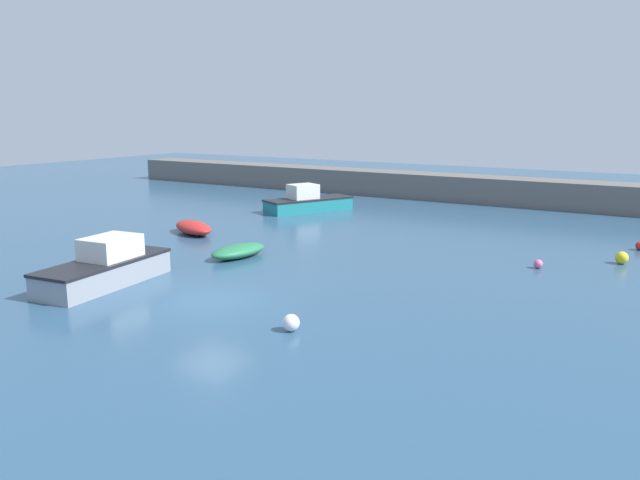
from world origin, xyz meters
TOP-DOWN VIEW (x-y plane):
  - ground_plane at (0.00, 0.00)m, footprint 120.00×120.00m
  - harbor_breakwater at (0.00, 30.16)m, footprint 66.80×3.02m
  - cabin_cruiser_white at (-8.24, 19.53)m, footprint 4.57×6.54m
  - motorboat_with_cabin at (-5.08, -0.48)m, footprint 2.70×6.06m
  - rowboat_blue_near at (-9.34, 9.21)m, footprint 3.75×2.73m
  - rowboat_white_midwater at (-3.53, 6.00)m, footprint 1.87×3.33m
  - mooring_buoy_white at (4.31, -1.14)m, footprint 0.56×0.56m
  - mooring_buoy_red at (12.72, 17.69)m, footprint 0.45×0.45m
  - mooring_buoy_pink at (9.19, 11.26)m, footprint 0.40×0.40m
  - mooring_buoy_yellow at (12.26, 14.09)m, footprint 0.58×0.58m

SIDE VIEW (x-z plane):
  - ground_plane at x=0.00m, z-range -0.20..0.00m
  - mooring_buoy_pink at x=9.19m, z-range 0.00..0.40m
  - mooring_buoy_red at x=12.72m, z-range 0.00..0.45m
  - mooring_buoy_white at x=4.31m, z-range 0.00..0.56m
  - mooring_buoy_yellow at x=12.26m, z-range 0.00..0.58m
  - rowboat_white_midwater at x=-3.53m, z-range 0.00..0.63m
  - rowboat_blue_near at x=-9.34m, z-range 0.00..0.73m
  - cabin_cruiser_white at x=-8.24m, z-range -0.30..1.59m
  - motorboat_with_cabin at x=-5.08m, z-range -0.23..1.67m
  - harbor_breakwater at x=0.00m, z-range 0.00..1.96m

